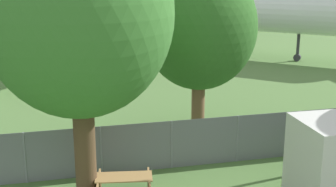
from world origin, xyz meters
TOP-DOWN VIEW (x-y plane):
  - perimeter_fence at (0.00, 11.08)m, footprint 56.07×0.07m
  - airplane at (2.95, 36.46)m, footprint 35.78×32.72m
  - picnic_bench_near_cabin at (-4.57, 9.16)m, footprint 1.99×1.67m
  - tree_left_of_cabin at (-5.72, 9.38)m, footprint 5.52×5.52m
  - tree_far_right at (-0.57, 14.19)m, footprint 4.77×4.77m

SIDE VIEW (x-z plane):
  - picnic_bench_near_cabin at x=-4.57m, z-range 0.10..0.86m
  - perimeter_fence at x=0.00m, z-range 0.00..1.81m
  - airplane at x=2.95m, z-range -1.94..10.05m
  - tree_far_right at x=-0.57m, z-range 1.03..8.39m
  - tree_left_of_cabin at x=-5.72m, z-range 1.37..10.25m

